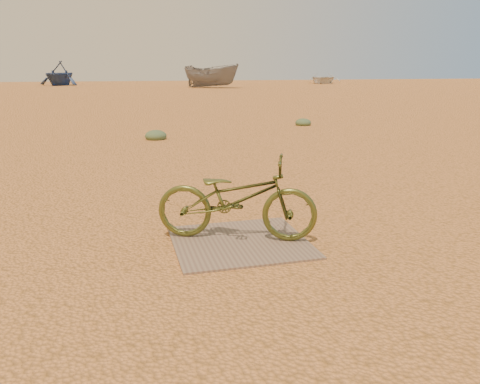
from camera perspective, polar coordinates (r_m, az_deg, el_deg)
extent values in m
plane|color=#E9924C|center=(5.18, -4.80, -5.45)|extent=(120.00, 120.00, 0.00)
cube|color=#7D6B55|center=(4.98, 0.00, -6.10)|extent=(1.40, 1.30, 0.02)
imported|color=#4C5321|center=(4.92, -0.42, -0.77)|extent=(1.79, 1.17, 0.89)
imported|color=navy|center=(51.37, -21.15, 13.37)|extent=(5.62, 5.89, 2.41)
imported|color=gray|center=(42.82, -3.53, 13.96)|extent=(5.43, 4.97, 2.08)
imported|color=silver|center=(55.23, 10.05, 13.49)|extent=(6.01, 6.56, 1.11)
ellipsoid|color=#556C49|center=(12.33, -10.21, 6.36)|extent=(0.56, 0.56, 0.31)
ellipsoid|color=#556C49|center=(15.23, 7.70, 8.07)|extent=(0.51, 0.51, 0.28)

